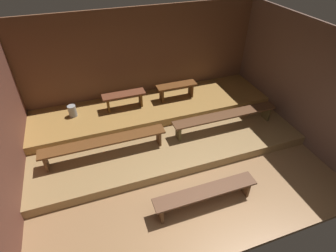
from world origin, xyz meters
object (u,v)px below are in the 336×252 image
bench_floor_center (205,193)px  bench_middle_right (177,88)px  bench_middle_left (124,97)px  pail_middle (72,111)px  bench_lower_right (225,116)px  bench_lower_left (104,143)px

bench_floor_center → bench_middle_right: bench_middle_right is taller
bench_middle_right → bench_middle_left: bearing=180.0°
pail_middle → bench_lower_right: bearing=-22.6°
bench_lower_right → bench_middle_left: (-2.21, 1.42, 0.18)m
bench_floor_center → bench_middle_right: bearing=78.9°
bench_lower_right → pail_middle: bearing=157.4°
bench_floor_center → bench_lower_right: (1.38, 1.79, 0.24)m
bench_middle_left → bench_middle_right: size_ratio=1.00×
bench_lower_right → bench_middle_left: 2.63m
bench_lower_right → bench_floor_center: bearing=-127.7°
pail_middle → bench_lower_left: bearing=-68.6°
bench_lower_left → pail_middle: 1.58m
bench_lower_left → bench_lower_right: size_ratio=1.00×
bench_lower_left → bench_lower_right: same height
bench_lower_right → bench_middle_right: bearing=117.9°
bench_lower_left → pail_middle: size_ratio=9.15×
bench_lower_right → pail_middle: size_ratio=9.15×
bench_lower_left → bench_middle_left: bearing=62.1°
bench_lower_right → pail_middle: pail_middle is taller
bench_middle_left → pail_middle: size_ratio=3.74×
bench_floor_center → pail_middle: size_ratio=6.82×
bench_middle_right → bench_lower_left: bearing=-147.3°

